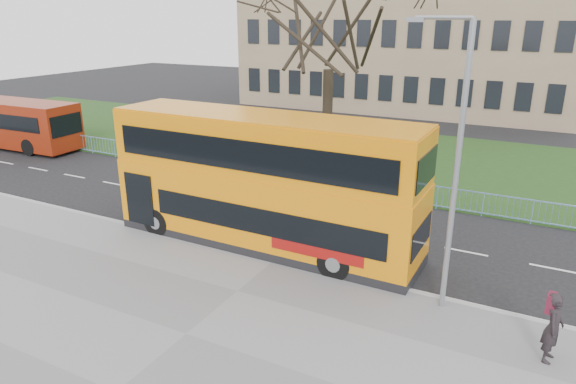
% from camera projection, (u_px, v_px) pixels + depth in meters
% --- Properties ---
extents(ground, '(120.00, 120.00, 0.00)m').
position_uv_depth(ground, '(295.00, 246.00, 19.93)').
color(ground, black).
rests_on(ground, ground).
extents(pavement, '(80.00, 10.50, 0.12)m').
position_uv_depth(pavement, '(186.00, 336.00, 14.25)').
color(pavement, slate).
rests_on(pavement, ground).
extents(kerb, '(80.00, 0.20, 0.14)m').
position_uv_depth(kerb, '(276.00, 260.00, 18.61)').
color(kerb, '#969699').
rests_on(kerb, ground).
extents(grass_verge, '(80.00, 15.40, 0.08)m').
position_uv_depth(grass_verge, '(398.00, 158.00, 31.93)').
color(grass_verge, '#1C3A15').
rests_on(grass_verge, ground).
extents(guard_railing, '(40.00, 0.12, 1.10)m').
position_uv_depth(guard_railing, '(355.00, 185.00, 25.30)').
color(guard_railing, '#78A9D6').
rests_on(guard_railing, ground).
extents(bare_tree, '(9.37, 9.37, 13.38)m').
position_uv_depth(bare_tree, '(329.00, 49.00, 27.42)').
color(bare_tree, black).
rests_on(bare_tree, grass_verge).
extents(civic_building, '(30.00, 15.00, 14.00)m').
position_uv_depth(civic_building, '(412.00, 31.00, 49.20)').
color(civic_building, '#886F56').
rests_on(civic_building, ground).
extents(yellow_bus, '(12.01, 3.02, 5.02)m').
position_uv_depth(yellow_bus, '(264.00, 179.00, 19.15)').
color(yellow_bus, orange).
rests_on(yellow_bus, ground).
extents(red_bus, '(12.01, 3.15, 3.14)m').
position_uv_depth(red_bus, '(3.00, 121.00, 34.70)').
color(red_bus, maroon).
rests_on(red_bus, ground).
extents(pedestrian, '(0.54, 0.74, 1.89)m').
position_uv_depth(pedestrian, '(553.00, 328.00, 12.87)').
color(pedestrian, black).
rests_on(pedestrian, pavement).
extents(street_lamp, '(1.77, 0.31, 8.36)m').
position_uv_depth(street_lamp, '(454.00, 160.00, 14.15)').
color(street_lamp, gray).
rests_on(street_lamp, pavement).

